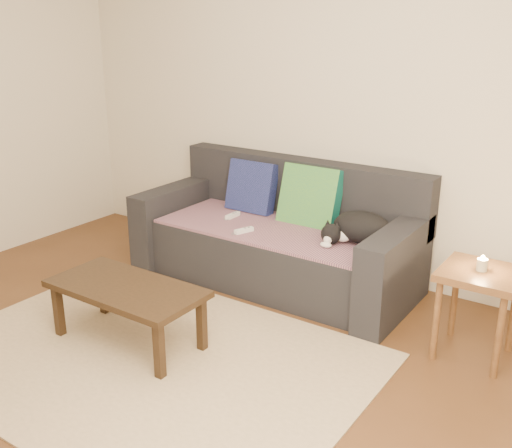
% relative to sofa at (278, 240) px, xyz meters
% --- Properties ---
extents(ground, '(4.50, 4.50, 0.00)m').
position_rel_sofa_xyz_m(ground, '(0.00, -1.57, -0.31)').
color(ground, brown).
rests_on(ground, ground).
extents(back_wall, '(4.50, 0.04, 2.60)m').
position_rel_sofa_xyz_m(back_wall, '(0.00, 0.43, 0.99)').
color(back_wall, beige).
rests_on(back_wall, ground).
extents(sofa, '(2.10, 0.94, 0.87)m').
position_rel_sofa_xyz_m(sofa, '(0.00, 0.00, 0.00)').
color(sofa, '#232328').
rests_on(sofa, ground).
extents(throw_blanket, '(1.66, 0.74, 0.02)m').
position_rel_sofa_xyz_m(throw_blanket, '(0.00, -0.09, 0.12)').
color(throw_blanket, '#402545').
rests_on(throw_blanket, sofa).
extents(cushion_navy, '(0.40, 0.19, 0.41)m').
position_rel_sofa_xyz_m(cushion_navy, '(-0.36, 0.17, 0.32)').
color(cushion_navy, '#0F1B42').
rests_on(cushion_navy, throw_blanket).
extents(cushion_green, '(0.46, 0.24, 0.47)m').
position_rel_sofa_xyz_m(cushion_green, '(0.17, 0.17, 0.32)').
color(cushion_green, '#0E5D54').
rests_on(cushion_green, throw_blanket).
extents(cat, '(0.49, 0.43, 0.21)m').
position_rel_sofa_xyz_m(cat, '(0.66, -0.03, 0.23)').
color(cat, black).
rests_on(cat, throw_blanket).
extents(wii_remote_a, '(0.04, 0.15, 0.03)m').
position_rel_sofa_xyz_m(wii_remote_a, '(-0.37, -0.07, 0.15)').
color(wii_remote_a, white).
rests_on(wii_remote_a, throw_blanket).
extents(wii_remote_b, '(0.09, 0.15, 0.03)m').
position_rel_sofa_xyz_m(wii_remote_b, '(-0.10, -0.31, 0.15)').
color(wii_remote_b, white).
rests_on(wii_remote_b, throw_blanket).
extents(side_table, '(0.43, 0.43, 0.54)m').
position_rel_sofa_xyz_m(side_table, '(1.54, -0.30, 0.13)').
color(side_table, brown).
rests_on(side_table, ground).
extents(candle, '(0.06, 0.06, 0.09)m').
position_rel_sofa_xyz_m(candle, '(1.54, -0.30, 0.27)').
color(candle, beige).
rests_on(candle, side_table).
extents(rug, '(2.50, 1.80, 0.01)m').
position_rel_sofa_xyz_m(rug, '(0.00, -1.42, -0.30)').
color(rug, tan).
rests_on(rug, ground).
extents(coffee_table, '(0.96, 0.48, 0.38)m').
position_rel_sofa_xyz_m(coffee_table, '(-0.22, -1.34, 0.03)').
color(coffee_table, '#301F12').
rests_on(coffee_table, rug).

